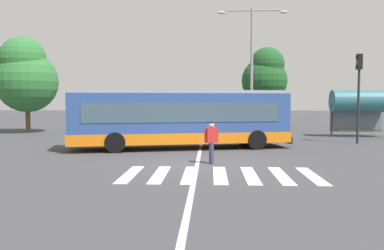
{
  "coord_description": "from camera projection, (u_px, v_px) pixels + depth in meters",
  "views": [
    {
      "loc": [
        0.47,
        -15.7,
        2.56
      ],
      "look_at": [
        -0.45,
        3.89,
        1.3
      ],
      "focal_mm": 36.65,
      "sensor_mm": 36.0,
      "label": 1
    }
  ],
  "objects": [
    {
      "name": "parked_car_charcoal",
      "position": [
        215.0,
        122.0,
        31.49
      ],
      "size": [
        2.09,
        4.6,
        1.35
      ],
      "color": "black",
      "rests_on": "ground_plane"
    },
    {
      "name": "background_tree_right",
      "position": [
        265.0,
        76.0,
        34.24
      ],
      "size": [
        3.99,
        3.99,
        7.13
      ],
      "color": "brown",
      "rests_on": "ground_plane"
    },
    {
      "name": "ground_plane",
      "position": [
        199.0,
        163.0,
        15.83
      ],
      "size": [
        160.0,
        160.0,
        0.0
      ],
      "primitive_type": "plane",
      "color": "#3D3D42"
    },
    {
      "name": "crosswalk_painted_stripes",
      "position": [
        220.0,
        175.0,
        13.35
      ],
      "size": [
        6.63,
        3.19,
        0.01
      ],
      "color": "silver",
      "rests_on": "ground_plane"
    },
    {
      "name": "bus_stop_shelter",
      "position": [
        360.0,
        102.0,
        27.04
      ],
      "size": [
        3.87,
        1.54,
        3.25
      ],
      "color": "#28282B",
      "rests_on": "ground_plane"
    },
    {
      "name": "parked_car_silver",
      "position": [
        149.0,
        122.0,
        32.16
      ],
      "size": [
        2.18,
        4.63,
        1.35
      ],
      "color": "black",
      "rests_on": "ground_plane"
    },
    {
      "name": "parked_car_red",
      "position": [
        179.0,
        122.0,
        31.46
      ],
      "size": [
        1.9,
        4.51,
        1.35
      ],
      "color": "black",
      "rests_on": "ground_plane"
    },
    {
      "name": "traffic_light_far_corner",
      "position": [
        359.0,
        84.0,
        22.77
      ],
      "size": [
        0.33,
        0.32,
        5.22
      ],
      "color": "#28282B",
      "rests_on": "ground_plane"
    },
    {
      "name": "parked_car_champagne",
      "position": [
        115.0,
        122.0,
        31.69
      ],
      "size": [
        2.05,
        4.59,
        1.35
      ],
      "color": "black",
      "rests_on": "ground_plane"
    },
    {
      "name": "city_transit_bus",
      "position": [
        180.0,
        118.0,
        20.59
      ],
      "size": [
        11.74,
        5.09,
        3.06
      ],
      "color": "black",
      "rests_on": "ground_plane"
    },
    {
      "name": "lane_center_line",
      "position": [
        199.0,
        156.0,
        17.83
      ],
      "size": [
        0.16,
        24.0,
        0.01
      ],
      "primitive_type": "cube",
      "color": "silver",
      "rests_on": "ground_plane"
    },
    {
      "name": "background_tree_left",
      "position": [
        26.0,
        75.0,
        30.38
      ],
      "size": [
        4.74,
        4.74,
        7.41
      ],
      "color": "brown",
      "rests_on": "ground_plane"
    },
    {
      "name": "parked_car_black",
      "position": [
        248.0,
        122.0,
        31.81
      ],
      "size": [
        1.9,
        4.51,
        1.35
      ],
      "color": "black",
      "rests_on": "ground_plane"
    },
    {
      "name": "twin_arm_street_lamp",
      "position": [
        252.0,
        58.0,
        27.37
      ],
      "size": [
        4.87,
        0.32,
        8.91
      ],
      "color": "#939399",
      "rests_on": "ground_plane"
    },
    {
      "name": "pedestrian_crossing_street",
      "position": [
        211.0,
        140.0,
        15.65
      ],
      "size": [
        0.56,
        0.36,
        1.72
      ],
      "color": "#333856",
      "rests_on": "ground_plane"
    }
  ]
}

